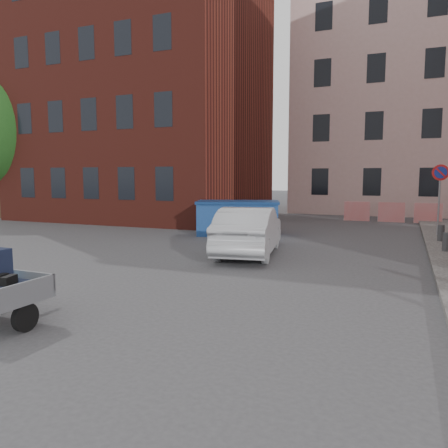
% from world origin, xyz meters
% --- Properties ---
extents(ground, '(120.00, 120.00, 0.00)m').
position_xyz_m(ground, '(0.00, 0.00, 0.00)').
color(ground, '#38383A').
rests_on(ground, ground).
extents(building_brick, '(12.00, 10.00, 14.00)m').
position_xyz_m(building_brick, '(-9.00, 13.00, 7.00)').
color(building_brick, '#591E16').
rests_on(building_brick, ground).
extents(building_pink, '(16.00, 8.00, 14.00)m').
position_xyz_m(building_pink, '(6.00, 22.00, 7.00)').
color(building_pink, '#C6A098').
rests_on(building_pink, ground).
extents(far_building, '(6.00, 6.00, 8.00)m').
position_xyz_m(far_building, '(-20.00, 22.00, 4.00)').
color(far_building, maroon).
rests_on(far_building, ground).
extents(no_parking_sign, '(0.60, 0.09, 2.65)m').
position_xyz_m(no_parking_sign, '(6.00, 9.48, 2.01)').
color(no_parking_sign, gray).
rests_on(no_parking_sign, sidewalk).
extents(barriers, '(4.70, 0.18, 1.00)m').
position_xyz_m(barriers, '(4.20, 15.00, 0.50)').
color(barriers, red).
rests_on(barriers, ground).
extents(dumpster, '(3.59, 2.57, 1.36)m').
position_xyz_m(dumpster, '(-1.33, 7.45, 0.68)').
color(dumpster, navy).
rests_on(dumpster, ground).
extents(silver_car, '(2.24, 4.53, 1.43)m').
position_xyz_m(silver_car, '(0.54, 3.45, 0.71)').
color(silver_car, '#A6A9AE').
rests_on(silver_car, ground).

